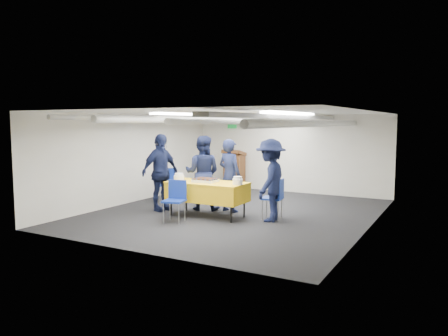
{
  "coord_description": "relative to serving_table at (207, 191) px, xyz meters",
  "views": [
    {
      "loc": [
        4.53,
        -8.84,
        2.09
      ],
      "look_at": [
        -0.19,
        -0.2,
        1.05
      ],
      "focal_mm": 35.0,
      "sensor_mm": 36.0,
      "label": 1
    }
  ],
  "objects": [
    {
      "name": "ground",
      "position": [
        0.37,
        0.64,
        -0.56
      ],
      "size": [
        7.0,
        7.0,
        0.0
      ],
      "primitive_type": "plane",
      "color": "black",
      "rests_on": "ground"
    },
    {
      "name": "room_shell",
      "position": [
        0.47,
        1.04,
        1.25
      ],
      "size": [
        6.0,
        7.0,
        2.3
      ],
      "color": "silver",
      "rests_on": "ground"
    },
    {
      "name": "serving_table",
      "position": [
        0.0,
        0.0,
        0.0
      ],
      "size": [
        1.76,
        0.85,
        0.77
      ],
      "color": "black",
      "rests_on": "ground"
    },
    {
      "name": "sheet_cake",
      "position": [
        -0.03,
        -0.03,
        0.25
      ],
      "size": [
        0.51,
        0.4,
        0.09
      ],
      "color": "white",
      "rests_on": "serving_table"
    },
    {
      "name": "plate_stack_left",
      "position": [
        -0.72,
        -0.05,
        0.29
      ],
      "size": [
        0.24,
        0.24,
        0.16
      ],
      "color": "white",
      "rests_on": "serving_table"
    },
    {
      "name": "plate_stack_right",
      "position": [
        0.78,
        -0.05,
        0.29
      ],
      "size": [
        0.21,
        0.21,
        0.18
      ],
      "color": "white",
      "rests_on": "serving_table"
    },
    {
      "name": "podium",
      "position": [
        -1.23,
        3.68,
        0.05
      ],
      "size": [
        0.62,
        0.53,
        1.25
      ],
      "color": "brown",
      "rests_on": "ground"
    },
    {
      "name": "chair_near",
      "position": [
        -0.33,
        -0.75,
        -0.03
      ],
      "size": [
        0.5,
        0.5,
        0.87
      ],
      "color": "gray",
      "rests_on": "ground"
    },
    {
      "name": "chair_right",
      "position": [
        1.44,
        0.47,
        -0.03
      ],
      "size": [
        0.47,
        0.47,
        0.87
      ],
      "color": "gray",
      "rests_on": "ground"
    },
    {
      "name": "chair_left",
      "position": [
        -1.88,
        1.1,
        -0.03
      ],
      "size": [
        0.58,
        0.58,
        0.87
      ],
      "color": "gray",
      "rests_on": "ground"
    },
    {
      "name": "sailor_a",
      "position": [
        0.19,
        0.71,
        0.29
      ],
      "size": [
        0.7,
        0.54,
        1.7
      ],
      "primitive_type": "imported",
      "rotation": [
        0.0,
        0.0,
        2.91
      ],
      "color": "black",
      "rests_on": "ground"
    },
    {
      "name": "sailor_b",
      "position": [
        -0.48,
        0.58,
        0.33
      ],
      "size": [
        1.02,
        0.89,
        1.77
      ],
      "primitive_type": "imported",
      "rotation": [
        0.0,
        0.0,
        3.44
      ],
      "color": "black",
      "rests_on": "ground"
    },
    {
      "name": "sailor_c",
      "position": [
        -1.3,
        0.03,
        0.35
      ],
      "size": [
        0.64,
        1.13,
        1.82
      ],
      "primitive_type": "imported",
      "rotation": [
        0.0,
        0.0,
        1.38
      ],
      "color": "black",
      "rests_on": "ground"
    },
    {
      "name": "sailor_d",
      "position": [
        1.4,
        0.25,
        0.31
      ],
      "size": [
        0.76,
        1.19,
        1.74
      ],
      "primitive_type": "imported",
      "rotation": [
        0.0,
        0.0,
        -1.47
      ],
      "color": "black",
      "rests_on": "ground"
    }
  ]
}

